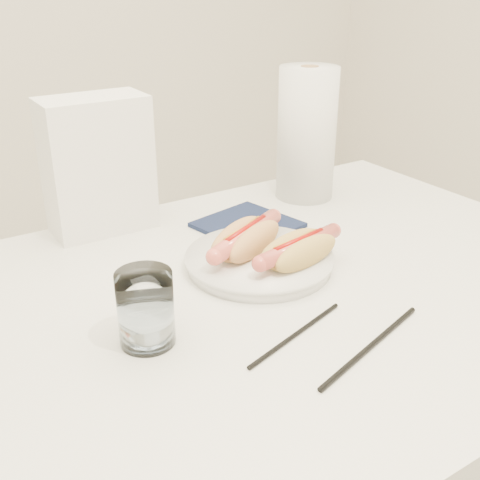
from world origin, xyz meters
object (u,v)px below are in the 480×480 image
water_glass (146,309)px  paper_towel_roll (307,134)px  napkin_box (98,165)px  hotdog_left (246,239)px  table (255,324)px  hotdog_right (299,250)px  plate (259,262)px

water_glass → paper_towel_roll: paper_towel_roll is taller
napkin_box → hotdog_left: bearing=-61.0°
table → hotdog_right: 0.13m
napkin_box → hotdog_right: bearing=-60.0°
plate → water_glass: bearing=-158.7°
table → plate: (0.05, 0.06, 0.07)m
hotdog_right → water_glass: 0.28m
table → plate: bearing=50.9°
plate → hotdog_right: hotdog_right is taller
plate → hotdog_right: bearing=-52.2°
hotdog_left → hotdog_right: (0.05, -0.08, -0.00)m
plate → paper_towel_roll: paper_towel_roll is taller
table → hotdog_right: (0.09, 0.01, 0.10)m
plate → hotdog_left: (-0.01, 0.03, 0.03)m
table → napkin_box: napkin_box is taller
paper_towel_roll → hotdog_right: bearing=-130.0°
plate → napkin_box: 0.35m
plate → paper_towel_roll: (0.27, 0.22, 0.12)m
napkin_box → table: bearing=-72.6°
hotdog_right → table: bearing=174.0°
plate → napkin_box: (-0.15, 0.29, 0.11)m
plate → hotdog_left: 0.04m
table → plate: plate is taller
hotdog_right → paper_towel_roll: paper_towel_roll is taller
hotdog_right → paper_towel_roll: bearing=39.1°
plate → paper_towel_roll: 0.37m
table → water_glass: water_glass is taller
plate → napkin_box: bearing=117.7°
hotdog_left → paper_towel_roll: size_ratio=0.66×
water_glass → paper_towel_roll: size_ratio=0.38×
water_glass → paper_towel_roll: 0.60m
hotdog_right → hotdog_left: bearing=111.5°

